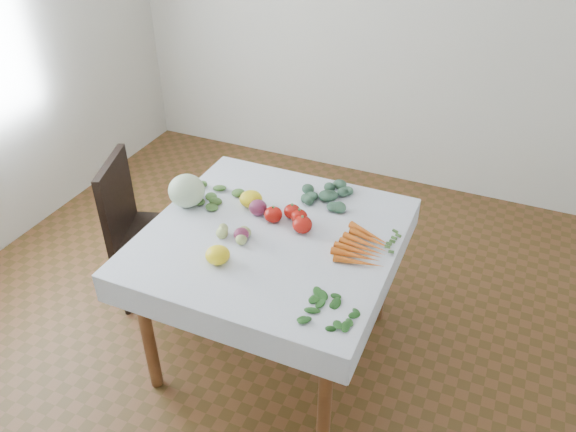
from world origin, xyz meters
name	(u,v)px	position (x,y,z in m)	size (l,w,h in m)	color
ground	(274,348)	(0.00, 0.00, 0.00)	(4.00, 4.00, 0.00)	brown
table	(272,251)	(0.00, 0.00, 0.65)	(1.00, 1.00, 0.75)	brown
tablecloth	(272,234)	(0.00, 0.00, 0.75)	(1.12, 1.12, 0.01)	white
chair	(139,224)	(-0.85, 0.10, 0.51)	(0.51, 0.51, 0.89)	black
cabbage	(187,191)	(-0.48, 0.06, 0.84)	(0.18, 0.18, 0.16)	#B2C8A8
tomato_a	(302,225)	(0.12, 0.07, 0.80)	(0.09, 0.09, 0.08)	#A9120B
tomato_b	(273,214)	(-0.04, 0.09, 0.79)	(0.09, 0.09, 0.08)	#A9120B
tomato_c	(299,216)	(0.08, 0.13, 0.79)	(0.08, 0.08, 0.07)	#A9120B
tomato_d	(292,211)	(0.03, 0.16, 0.79)	(0.08, 0.08, 0.07)	#A9120B
heirloom_back	(251,199)	(-0.19, 0.17, 0.80)	(0.11, 0.11, 0.08)	yellow
heirloom_front	(218,255)	(-0.12, -0.27, 0.79)	(0.11, 0.11, 0.07)	yellow
onion_a	(258,207)	(-0.13, 0.12, 0.79)	(0.09, 0.09, 0.07)	#531733
onion_b	(241,234)	(-0.11, -0.09, 0.79)	(0.07, 0.07, 0.06)	#531733
tomatillo_cluster	(233,231)	(-0.16, -0.08, 0.78)	(0.12, 0.11, 0.04)	tan
carrot_bunch	(363,248)	(0.42, 0.05, 0.77)	(0.22, 0.30, 0.03)	orange
kale_bunch	(323,193)	(0.10, 0.40, 0.78)	(0.27, 0.25, 0.04)	#35573E
basil_bunch	(331,312)	(0.42, -0.37, 0.76)	(0.24, 0.19, 0.01)	#22551A
dill_bunch	(211,197)	(-0.40, 0.15, 0.77)	(0.23, 0.22, 0.03)	#4C7133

